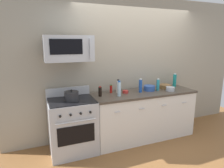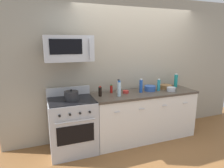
{
  "view_description": "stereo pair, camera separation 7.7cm",
  "coord_description": "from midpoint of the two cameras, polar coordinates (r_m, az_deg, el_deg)",
  "views": [
    {
      "loc": [
        -1.9,
        -3.08,
        1.86
      ],
      "look_at": [
        -0.68,
        -0.05,
        1.14
      ],
      "focal_mm": 31.16,
      "sensor_mm": 36.0,
      "label": 1
    },
    {
      "loc": [
        -1.83,
        -3.11,
        1.86
      ],
      "look_at": [
        -0.68,
        -0.05,
        1.14
      ],
      "focal_mm": 31.16,
      "sensor_mm": 36.0,
      "label": 2
    }
  ],
  "objects": [
    {
      "name": "bowl_wooden_salad",
      "position": [
        4.09,
        14.77,
        -0.66
      ],
      "size": [
        0.23,
        0.23,
        0.08
      ],
      "color": "brown",
      "rests_on": "countertop_slab"
    },
    {
      "name": "back_wall",
      "position": [
        4.0,
        6.06,
        5.04
      ],
      "size": [
        5.1,
        0.1,
        2.7
      ],
      "primitive_type": "cube",
      "color": "#9E937F",
      "rests_on": "ground_plane"
    },
    {
      "name": "range_oven",
      "position": [
        3.43,
        -12.18,
        -11.78
      ],
      "size": [
        0.76,
        0.69,
        1.07
      ],
      "color": "#B7BABF",
      "rests_on": "ground_plane"
    },
    {
      "name": "ground_plane",
      "position": [
        4.06,
        8.4,
        -14.95
      ],
      "size": [
        6.12,
        6.12,
        0.0
      ],
      "primitive_type": "plane",
      "color": "brown"
    },
    {
      "name": "microwave",
      "position": [
        3.18,
        -13.37,
        10.12
      ],
      "size": [
        0.74,
        0.44,
        0.4
      ],
      "color": "#B7BABF"
    },
    {
      "name": "bottle_sparkling_teal",
      "position": [
        4.29,
        17.41,
        1.05
      ],
      "size": [
        0.07,
        0.07,
        0.29
      ],
      "color": "#197F7A",
      "rests_on": "countertop_slab"
    },
    {
      "name": "bottle_dish_soap",
      "position": [
        3.88,
        12.79,
        -0.21
      ],
      "size": [
        0.06,
        0.06,
        0.23
      ],
      "color": "teal",
      "rests_on": "countertop_slab"
    },
    {
      "name": "bowl_steel_prep",
      "position": [
        3.91,
        16.19,
        -1.37
      ],
      "size": [
        0.16,
        0.16,
        0.08
      ],
      "color": "#B2B5BA",
      "rests_on": "countertop_slab"
    },
    {
      "name": "counter_unit",
      "position": [
        3.88,
        8.63,
        -8.9
      ],
      "size": [
        2.01,
        0.66,
        0.92
      ],
      "color": "silver",
      "rests_on": "ground_plane"
    },
    {
      "name": "bottle_hot_sauce_red",
      "position": [
        3.61,
        -0.9,
        -1.46
      ],
      "size": [
        0.05,
        0.05,
        0.15
      ],
      "color": "#B21914",
      "rests_on": "countertop_slab"
    },
    {
      "name": "bottle_vinegar_white",
      "position": [
        3.61,
        1.21,
        -0.71
      ],
      "size": [
        0.06,
        0.06,
        0.25
      ],
      "color": "silver",
      "rests_on": "countertop_slab"
    },
    {
      "name": "bowl_red_small",
      "position": [
        3.61,
        3.36,
        -2.25
      ],
      "size": [
        0.11,
        0.11,
        0.05
      ],
      "color": "#B72D28",
      "rests_on": "countertop_slab"
    },
    {
      "name": "bottle_water_clear",
      "position": [
        3.38,
        1.46,
        -1.43
      ],
      "size": [
        0.06,
        0.06,
        0.27
      ],
      "color": "silver",
      "rests_on": "countertop_slab"
    },
    {
      "name": "bottle_soy_sauce_dark",
      "position": [
        3.39,
        -4.17,
        -2.24
      ],
      "size": [
        0.06,
        0.06,
        0.18
      ],
      "color": "black",
      "rests_on": "countertop_slab"
    },
    {
      "name": "stockpot",
      "position": [
        3.2,
        -12.44,
        -3.47
      ],
      "size": [
        0.23,
        0.23,
        0.19
      ],
      "color": "#262628",
      "rests_on": "range_oven"
    },
    {
      "name": "bottle_soda_blue",
      "position": [
        3.67,
        7.77,
        -0.51
      ],
      "size": [
        0.06,
        0.06,
        0.26
      ],
      "color": "#1E4CA5",
      "rests_on": "countertop_slab"
    },
    {
      "name": "bowl_blue_mixing",
      "position": [
        3.84,
        10.32,
        -1.14
      ],
      "size": [
        0.22,
        0.22,
        0.1
      ],
      "color": "#2D519E",
      "rests_on": "countertop_slab"
    }
  ]
}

